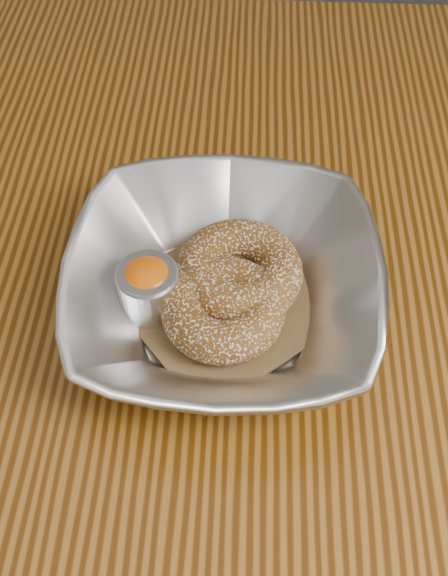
{
  "coord_description": "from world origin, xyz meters",
  "views": [
    {
      "loc": [
        -0.08,
        -0.4,
        1.21
      ],
      "look_at": [
        -0.1,
        -0.08,
        0.78
      ],
      "focal_mm": 42.0,
      "sensor_mm": 36.0,
      "label": 1
    }
  ],
  "objects_px": {
    "donut_back": "(239,272)",
    "ramekin": "(149,287)",
    "donut_front": "(223,309)",
    "table": "(323,306)",
    "serving_bowl": "(224,288)"
  },
  "relations": [
    {
      "from": "ramekin",
      "to": "donut_front",
      "type": "bearing_deg",
      "value": -13.87
    },
    {
      "from": "table",
      "to": "donut_back",
      "type": "xyz_separation_m",
      "value": [
        -0.09,
        -0.06,
        0.13
      ]
    },
    {
      "from": "donut_front",
      "to": "ramekin",
      "type": "bearing_deg",
      "value": 166.13
    },
    {
      "from": "table",
      "to": "donut_front",
      "type": "height_order",
      "value": "donut_front"
    },
    {
      "from": "donut_back",
      "to": "table",
      "type": "bearing_deg",
      "value": 35.21
    },
    {
      "from": "donut_front",
      "to": "ramekin",
      "type": "xyz_separation_m",
      "value": [
        -0.06,
        0.01,
        0.01
      ]
    },
    {
      "from": "donut_front",
      "to": "table",
      "type": "bearing_deg",
      "value": 45.05
    },
    {
      "from": "table",
      "to": "ramekin",
      "type": "distance_m",
      "value": 0.22
    },
    {
      "from": "donut_back",
      "to": "serving_bowl",
      "type": "bearing_deg",
      "value": -121.55
    },
    {
      "from": "serving_bowl",
      "to": "donut_front",
      "type": "distance_m",
      "value": 0.02
    },
    {
      "from": "donut_back",
      "to": "ramekin",
      "type": "bearing_deg",
      "value": -162.97
    },
    {
      "from": "donut_back",
      "to": "ramekin",
      "type": "distance_m",
      "value": 0.07
    },
    {
      "from": "serving_bowl",
      "to": "donut_back",
      "type": "xyz_separation_m",
      "value": [
        0.01,
        0.02,
        -0.0
      ]
    },
    {
      "from": "donut_front",
      "to": "serving_bowl",
      "type": "bearing_deg",
      "value": 90.78
    },
    {
      "from": "serving_bowl",
      "to": "donut_back",
      "type": "height_order",
      "value": "serving_bowl"
    }
  ]
}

